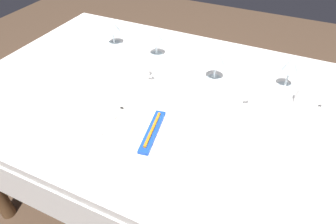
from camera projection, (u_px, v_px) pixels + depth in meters
ground_plane at (177, 202)px, 1.68m from camera, size 6.00×6.00×0.00m
dining_table at (180, 113)px, 1.26m from camera, size 1.80×1.11×0.74m
dinner_plate at (153, 135)px, 1.02m from camera, size 0.28×0.28×0.02m
toothbrush_package at (153, 131)px, 1.01m from camera, size 0.07×0.21×0.02m
fork_outer at (114, 118)px, 1.10m from camera, size 0.03×0.21×0.00m
dinner_knife at (200, 150)px, 0.98m from camera, size 0.03×0.22×0.00m
spoon_soup at (212, 146)px, 0.99m from camera, size 0.03×0.22×0.01m
spoon_dessert at (220, 150)px, 0.98m from camera, size 0.03×0.21×0.01m
spoon_tea at (229, 150)px, 0.98m from camera, size 0.03×0.22×0.01m
saucer_left at (141, 78)px, 1.30m from camera, size 0.12×0.12×0.01m
coffee_cup_left at (141, 71)px, 1.27m from camera, size 0.10×0.08×0.07m
saucer_right at (305, 105)px, 1.16m from camera, size 0.12×0.12×0.01m
coffee_cup_right at (308, 97)px, 1.13m from camera, size 0.11×0.09×0.07m
saucer_far at (233, 102)px, 1.17m from camera, size 0.13×0.13×0.01m
coffee_cup_far at (235, 94)px, 1.15m from camera, size 0.10×0.07×0.06m
wine_glass_centre at (291, 66)px, 1.19m from camera, size 0.07×0.07×0.14m
wine_glass_left at (216, 58)px, 1.24m from camera, size 0.08×0.08×0.15m
wine_glass_right at (156, 38)px, 1.41m from camera, size 0.08×0.08×0.13m
wine_glass_far at (112, 27)px, 1.49m from camera, size 0.08×0.08×0.14m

